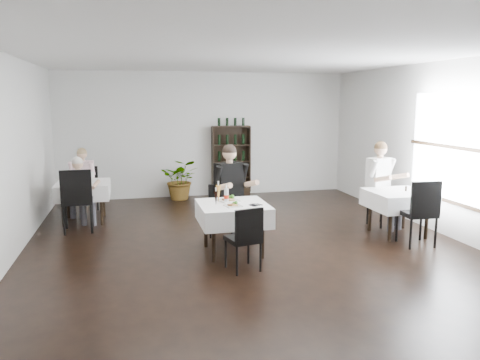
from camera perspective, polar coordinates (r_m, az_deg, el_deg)
name	(u,v)px	position (r m, az deg, el deg)	size (l,w,h in m)	color
room_shell	(252,155)	(7.06, 1.51, 3.01)	(9.00, 9.00, 9.00)	black
window_right	(453,150)	(8.62, 24.52, 3.35)	(0.06, 2.30, 1.85)	white
wine_shelf	(231,162)	(11.44, -1.09, 2.26)	(0.90, 0.28, 1.75)	black
main_table	(233,213)	(7.14, -0.86, -4.07)	(1.03, 1.03, 0.77)	black
left_table	(83,190)	(9.48, -18.55, -1.17)	(0.98, 0.98, 0.77)	black
right_table	(398,200)	(8.55, 18.75, -2.31)	(0.98, 0.98, 0.77)	black
potted_tree	(181,179)	(11.11, -7.20, 0.08)	(0.87, 0.76, 0.97)	#29541C
main_chair_far	(222,209)	(7.83, -2.20, -3.53)	(0.44, 0.44, 0.93)	black
main_chair_near	(245,235)	(6.38, 0.66, -6.72)	(0.50, 0.50, 0.90)	black
left_chair_far	(87,186)	(10.30, -18.21, -0.74)	(0.49, 0.50, 0.95)	black
left_chair_near	(77,196)	(8.71, -19.25, -1.90)	(0.55, 0.55, 1.14)	black
right_chair_far	(379,198)	(9.19, 16.59, -2.09)	(0.50, 0.51, 0.89)	black
right_chair_near	(420,209)	(7.97, 21.13, -3.29)	(0.52, 0.52, 1.08)	black
diner_main	(232,185)	(7.74, -0.99, -0.64)	(0.69, 0.74, 1.61)	#44444C
diner_left_far	(82,177)	(9.97, -18.74, 0.39)	(0.60, 0.63, 1.38)	#44444C
diner_left_near	(81,187)	(8.88, -18.87, -0.85)	(0.58, 0.61, 1.34)	#44444C
diner_right_far	(383,178)	(8.94, 16.99, 0.26)	(0.70, 0.74, 1.59)	#44444C
plate_far	(229,200)	(7.29, -1.35, -2.42)	(0.37, 0.37, 0.09)	white
plate_near	(233,205)	(6.93, -0.82, -3.09)	(0.28, 0.28, 0.07)	white
pilsner_dark	(216,198)	(7.00, -2.95, -2.19)	(0.06, 0.06, 0.27)	black
pilsner_lager	(218,194)	(7.19, -2.65, -1.66)	(0.08, 0.08, 0.33)	gold
coke_bottle	(226,196)	(7.14, -1.67, -1.92)	(0.07, 0.07, 0.28)	silver
napkin_cutlery	(256,205)	(7.01, 1.92, -3.04)	(0.21, 0.19, 0.02)	black
pepper_mill	(406,189)	(8.59, 19.58, -0.99)	(0.03, 0.03, 0.09)	black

